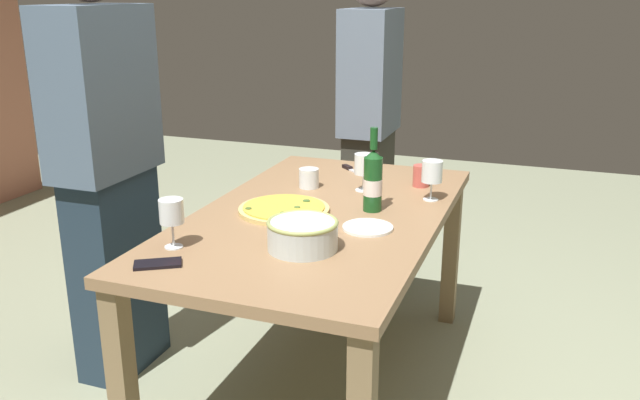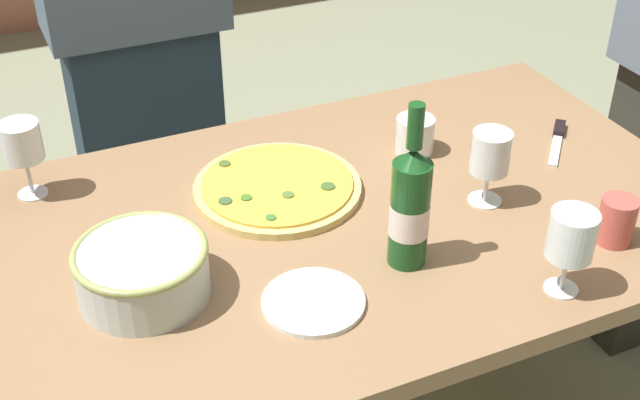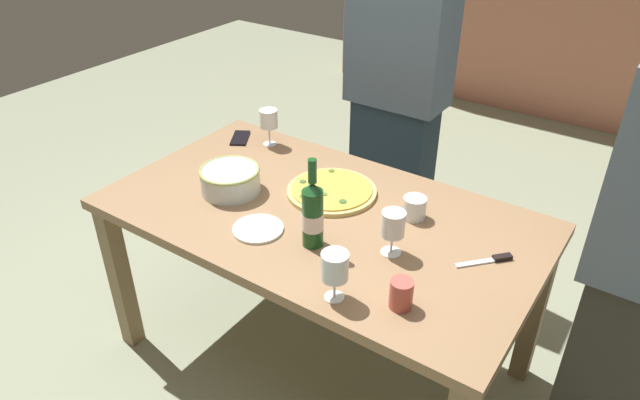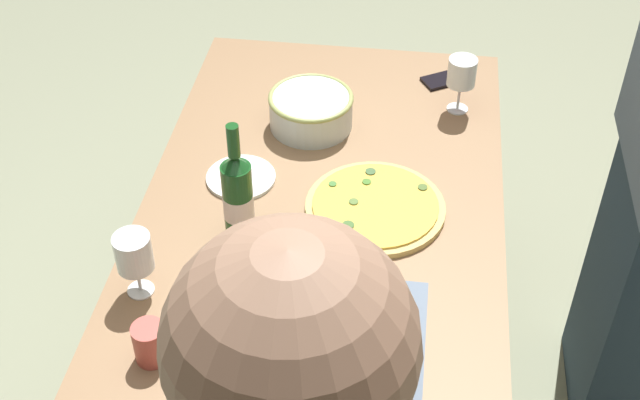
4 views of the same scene
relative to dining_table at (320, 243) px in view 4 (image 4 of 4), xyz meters
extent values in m
plane|color=gray|center=(0.00, 0.00, -0.66)|extent=(8.00, 8.00, 0.00)
cube|color=#8E6B4A|center=(0.00, 0.00, 0.07)|extent=(1.60, 0.90, 0.04)
cube|color=olive|center=(-0.74, -0.40, -0.30)|extent=(0.07, 0.07, 0.71)
cube|color=olive|center=(-0.74, 0.40, -0.30)|extent=(0.07, 0.07, 0.71)
cylinder|color=#D4B96A|center=(-0.04, 0.13, 0.10)|extent=(0.35, 0.35, 0.02)
cylinder|color=gold|center=(-0.04, 0.13, 0.11)|extent=(0.31, 0.31, 0.01)
cylinder|color=#3E632B|center=(0.05, 0.07, 0.12)|extent=(0.03, 0.03, 0.00)
cylinder|color=#3D5F33|center=(-0.16, 0.11, 0.12)|extent=(0.03, 0.03, 0.00)
cylinder|color=#3F7631|center=(-0.10, 0.02, 0.12)|extent=(0.02, 0.02, 0.00)
cylinder|color=#437527|center=(-0.12, 0.10, 0.12)|extent=(0.02, 0.02, 0.00)
cylinder|color=#476228|center=(-0.11, 0.25, 0.12)|extent=(0.02, 0.02, 0.00)
cylinder|color=#527232|center=(-0.03, 0.08, 0.12)|extent=(0.02, 0.02, 0.00)
cylinder|color=silver|center=(-0.37, -0.07, 0.14)|extent=(0.23, 0.23, 0.10)
torus|color=#9CA85E|center=(-0.37, -0.07, 0.18)|extent=(0.23, 0.23, 0.01)
cylinder|color=#16491C|center=(0.09, -0.18, 0.20)|extent=(0.07, 0.07, 0.21)
cone|color=#16491C|center=(0.09, -0.18, 0.31)|extent=(0.07, 0.07, 0.03)
cylinder|color=#16491C|center=(0.09, -0.18, 0.37)|extent=(0.03, 0.03, 0.08)
cylinder|color=silver|center=(0.09, -0.18, 0.19)|extent=(0.07, 0.07, 0.06)
cylinder|color=white|center=(-0.50, 0.33, 0.09)|extent=(0.06, 0.06, 0.00)
cylinder|color=white|center=(-0.50, 0.33, 0.14)|extent=(0.01, 0.01, 0.08)
cylinder|color=white|center=(-0.50, 0.33, 0.22)|extent=(0.08, 0.08, 0.08)
cylinder|color=maroon|center=(-0.50, 0.33, 0.20)|extent=(0.07, 0.07, 0.04)
cylinder|color=white|center=(0.30, -0.36, 0.09)|extent=(0.06, 0.06, 0.00)
cylinder|color=white|center=(0.30, -0.36, 0.13)|extent=(0.01, 0.01, 0.07)
cylinder|color=white|center=(0.30, -0.36, 0.21)|extent=(0.08, 0.08, 0.09)
cylinder|color=white|center=(0.34, -0.07, 0.09)|extent=(0.07, 0.07, 0.00)
cylinder|color=white|center=(0.34, -0.07, 0.13)|extent=(0.01, 0.01, 0.07)
cylinder|color=white|center=(0.34, -0.07, 0.21)|extent=(0.08, 0.08, 0.09)
cylinder|color=#BD5147|center=(0.48, -0.29, 0.14)|extent=(0.07, 0.07, 0.09)
cylinder|color=white|center=(0.30, 0.16, 0.13)|extent=(0.08, 0.08, 0.08)
cylinder|color=white|center=(-0.11, -0.22, 0.10)|extent=(0.18, 0.18, 0.01)
cube|color=black|center=(-0.65, 0.29, 0.10)|extent=(0.13, 0.16, 0.01)
cube|color=#20303F|center=(-0.14, 0.85, -0.23)|extent=(0.39, 0.20, 0.86)
sphere|color=#896751|center=(1.09, 0.12, 0.93)|extent=(0.23, 0.23, 0.23)
camera|label=1|loc=(-2.25, -0.82, 0.90)|focal=37.41mm
camera|label=2|loc=(-0.56, -1.25, 1.06)|focal=47.89mm
camera|label=3|loc=(1.01, -1.47, 1.25)|focal=32.46mm
camera|label=4|loc=(1.55, 0.21, 1.51)|focal=48.07mm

